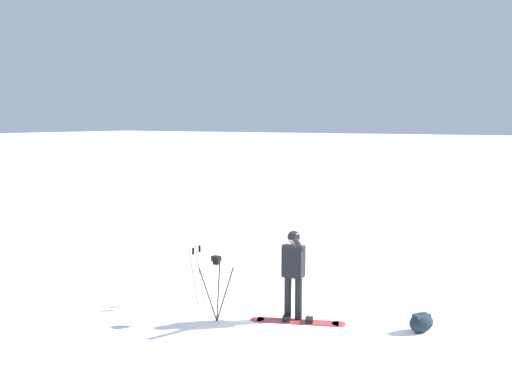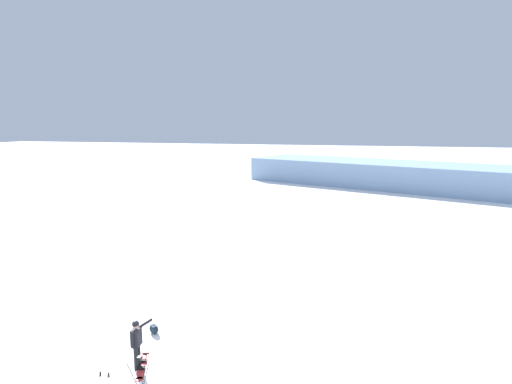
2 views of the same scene
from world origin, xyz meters
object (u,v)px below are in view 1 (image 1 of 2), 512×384
(snowboard, at_px, (298,321))
(gear_bag_large, at_px, (421,322))
(camera_tripod, at_px, (217,275))
(ski_poles, at_px, (197,267))
(snowboarder, at_px, (293,265))

(snowboard, bearing_deg, gear_bag_large, 108.50)
(camera_tripod, height_order, ski_poles, camera_tripod)
(snowboarder, bearing_deg, camera_tripod, -55.50)
(camera_tripod, bearing_deg, gear_bag_large, 112.64)
(snowboard, distance_m, camera_tripod, 1.80)
(snowboarder, xyz_separation_m, snowboard, (0.09, 0.15, -1.06))
(camera_tripod, relative_size, ski_poles, 1.04)
(snowboarder, relative_size, camera_tripod, 1.39)
(snowboard, height_order, ski_poles, ski_poles)
(snowboarder, distance_m, gear_bag_large, 2.57)
(camera_tripod, bearing_deg, ski_poles, -122.86)
(snowboarder, xyz_separation_m, camera_tripod, (0.83, -1.21, -0.16))
(gear_bag_large, bearing_deg, camera_tripod, -67.36)
(gear_bag_large, xyz_separation_m, camera_tripod, (1.47, -3.53, 0.74))
(snowboard, bearing_deg, ski_poles, -86.41)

